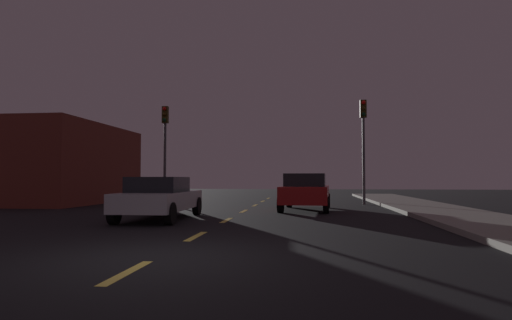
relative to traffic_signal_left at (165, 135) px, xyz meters
name	(u,v)px	position (x,y,z in m)	size (l,w,h in m)	color
ground_plane	(230,219)	(5.01, -8.33, -3.61)	(80.00, 80.00, 0.00)	black
sidewalk_curb_right	(470,219)	(12.51, -8.33, -3.54)	(3.00, 40.00, 0.15)	gray
lane_stripe_nearest	(127,272)	(5.01, -16.53, -3.61)	(0.16, 1.60, 0.01)	#EACC4C
lane_stripe_second	(196,236)	(5.01, -12.73, -3.61)	(0.16, 1.60, 0.01)	#EACC4C
lane_stripe_third	(227,220)	(5.01, -8.93, -3.61)	(0.16, 1.60, 0.01)	#EACC4C
lane_stripe_fourth	(244,211)	(5.01, -5.13, -3.61)	(0.16, 1.60, 0.01)	#EACC4C
lane_stripe_fifth	(255,205)	(5.01, -1.33, -3.61)	(0.16, 1.60, 0.01)	#EACC4C
lane_stripe_sixth	(263,201)	(5.01, 2.47, -3.61)	(0.16, 1.60, 0.01)	#EACC4C
lane_stripe_seventh	(268,198)	(5.01, 6.27, -3.61)	(0.16, 1.60, 0.01)	#EACC4C
traffic_signal_left	(165,135)	(0.00, 0.00, 0.00)	(0.32, 0.38, 5.18)	#4C4C51
traffic_signal_right	(363,132)	(10.40, 0.00, 0.08)	(0.32, 0.38, 5.31)	#4C4C51
car_stopped_ahead	(306,191)	(7.48, -4.26, -2.84)	(2.19, 4.39, 1.51)	#B21919
car_adjacent_lane	(160,197)	(2.82, -8.86, -2.91)	(1.97, 4.58, 1.36)	silver
street_lamp_right	(511,54)	(12.54, -11.16, 0.77)	(1.82, 0.36, 7.31)	#4C4C51
storefront_left	(73,164)	(-5.00, -0.30, -1.53)	(4.02, 9.05, 4.17)	maroon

